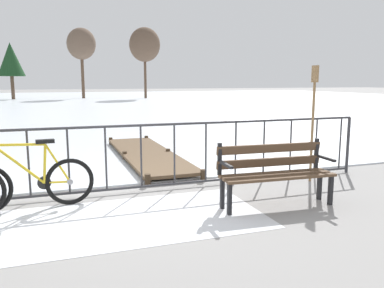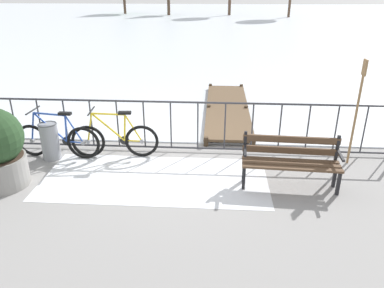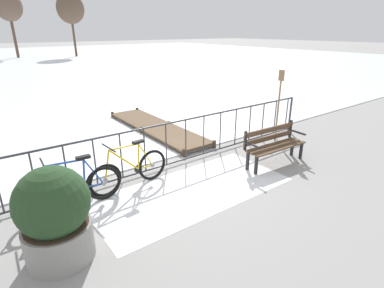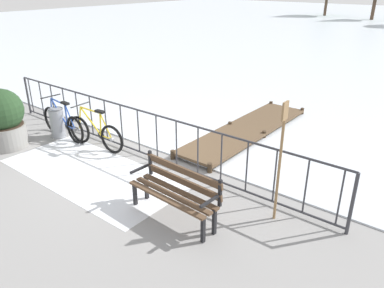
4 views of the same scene
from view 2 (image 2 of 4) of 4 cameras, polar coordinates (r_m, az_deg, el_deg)
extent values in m
plane|color=gray|center=(7.66, -3.17, -1.05)|extent=(160.00, 160.00, 0.00)
cube|color=silver|center=(35.46, 2.48, 18.43)|extent=(80.00, 56.00, 0.03)
cube|color=white|center=(6.62, -5.70, -5.30)|extent=(3.95, 1.78, 0.01)
cylinder|color=#38383D|center=(7.29, -3.35, 6.47)|extent=(9.00, 0.04, 0.04)
cylinder|color=#38383D|center=(7.63, -3.18, -0.51)|extent=(9.00, 0.04, 0.04)
cylinder|color=#38383D|center=(8.47, -25.63, 3.13)|extent=(0.03, 0.03, 0.97)
cylinder|color=#38383D|center=(8.22, -22.34, 3.13)|extent=(0.03, 0.03, 0.97)
cylinder|color=#38383D|center=(7.99, -18.85, 3.11)|extent=(0.03, 0.03, 0.97)
cylinder|color=#38383D|center=(7.81, -15.18, 3.08)|extent=(0.03, 0.03, 0.97)
cylinder|color=#38383D|center=(7.65, -11.34, 3.04)|extent=(0.03, 0.03, 0.97)
cylinder|color=#38383D|center=(7.53, -7.36, 2.98)|extent=(0.03, 0.03, 0.97)
cylinder|color=#38383D|center=(7.45, -3.27, 2.90)|extent=(0.03, 0.03, 0.97)
cylinder|color=#38383D|center=(7.40, 0.89, 2.81)|extent=(0.03, 0.03, 0.97)
cylinder|color=#38383D|center=(7.40, 5.08, 2.70)|extent=(0.03, 0.03, 0.97)
cylinder|color=#38383D|center=(7.43, 9.25, 2.58)|extent=(0.03, 0.03, 0.97)
cylinder|color=#38383D|center=(7.50, 13.36, 2.44)|extent=(0.03, 0.03, 0.97)
cylinder|color=#38383D|center=(7.61, 17.36, 2.30)|extent=(0.03, 0.03, 0.97)
cylinder|color=#38383D|center=(7.76, 21.24, 2.15)|extent=(0.03, 0.03, 0.97)
cylinder|color=#38383D|center=(7.94, 24.95, 2.00)|extent=(0.03, 0.03, 0.97)
torus|color=black|center=(7.34, -7.71, 0.43)|extent=(0.66, 0.11, 0.66)
cylinder|color=gray|center=(7.34, -7.71, 0.43)|extent=(0.08, 0.07, 0.08)
torus|color=black|center=(7.54, -15.66, 0.37)|extent=(0.66, 0.11, 0.66)
cylinder|color=gray|center=(7.54, -15.66, 0.37)|extent=(0.08, 0.07, 0.08)
cylinder|color=yellow|center=(7.28, -10.30, 2.47)|extent=(0.08, 0.04, 0.53)
cylinder|color=yellow|center=(7.33, -12.74, 2.55)|extent=(0.61, 0.08, 0.59)
cylinder|color=yellow|center=(7.24, -12.76, 4.51)|extent=(0.63, 0.09, 0.07)
cylinder|color=yellow|center=(7.36, -9.02, 0.49)|extent=(0.34, 0.06, 0.05)
cylinder|color=yellow|center=(7.26, -8.98, 2.42)|extent=(0.32, 0.05, 0.56)
cylinder|color=yellow|center=(7.42, -15.43, 2.43)|extent=(0.16, 0.04, 0.59)
cube|color=black|center=(7.17, -10.31, 4.75)|extent=(0.25, 0.12, 0.05)
cylinder|color=black|center=(7.29, -15.23, 4.93)|extent=(0.07, 0.52, 0.03)
cylinder|color=black|center=(7.38, -10.31, 0.55)|extent=(0.18, 0.03, 0.18)
torus|color=black|center=(7.50, -16.34, 0.16)|extent=(0.66, 0.09, 0.66)
cylinder|color=gray|center=(7.50, -16.34, 0.16)|extent=(0.08, 0.06, 0.08)
torus|color=black|center=(7.96, -23.33, 0.50)|extent=(0.66, 0.09, 0.66)
cylinder|color=gray|center=(7.96, -23.33, 0.50)|extent=(0.08, 0.06, 0.08)
cylinder|color=#2D51B2|center=(7.52, -18.80, 2.26)|extent=(0.08, 0.04, 0.53)
cylinder|color=#2D51B2|center=(7.66, -20.95, 2.43)|extent=(0.61, 0.07, 0.59)
cylinder|color=#2D51B2|center=(7.56, -21.10, 4.30)|extent=(0.63, 0.07, 0.07)
cylinder|color=#2D51B2|center=(7.56, -17.52, 0.29)|extent=(0.34, 0.05, 0.05)
cylinder|color=#2D51B2|center=(7.46, -17.62, 2.15)|extent=(0.32, 0.05, 0.56)
cylinder|color=#2D51B2|center=(7.83, -23.27, 2.44)|extent=(0.16, 0.04, 0.59)
cube|color=black|center=(7.41, -18.96, 4.45)|extent=(0.24, 0.11, 0.05)
cylinder|color=black|center=(7.69, -23.26, 4.78)|extent=(0.05, 0.52, 0.03)
cylinder|color=black|center=(7.63, -18.69, 0.41)|extent=(0.18, 0.03, 0.18)
cube|color=brown|center=(6.46, 14.81, -2.43)|extent=(1.60, 0.19, 0.04)
cube|color=brown|center=(6.33, 14.97, -3.04)|extent=(1.60, 0.19, 0.04)
cube|color=brown|center=(6.19, 15.14, -3.68)|extent=(1.60, 0.19, 0.04)
cube|color=brown|center=(6.49, 14.83, -0.95)|extent=(1.60, 0.14, 0.12)
cube|color=brown|center=(6.41, 15.02, 0.67)|extent=(1.60, 0.14, 0.12)
cube|color=black|center=(6.47, 21.60, -5.55)|extent=(0.05, 0.06, 0.44)
cube|color=black|center=(6.70, 21.09, -4.46)|extent=(0.05, 0.06, 0.44)
cube|color=black|center=(6.62, 21.43, -0.58)|extent=(0.05, 0.05, 0.45)
cube|color=black|center=(6.40, 21.89, -1.69)|extent=(0.06, 0.40, 0.04)
cube|color=black|center=(6.24, 7.97, -5.09)|extent=(0.05, 0.06, 0.44)
cube|color=black|center=(6.47, 7.95, -3.97)|extent=(0.05, 0.06, 0.44)
cube|color=black|center=(6.39, 8.16, 0.06)|extent=(0.05, 0.05, 0.45)
cube|color=black|center=(6.17, 8.18, -1.08)|extent=(0.06, 0.40, 0.04)
cylinder|color=gray|center=(7.07, -27.37, -3.73)|extent=(0.90, 0.90, 0.52)
cylinder|color=gray|center=(7.69, -20.98, 0.35)|extent=(0.34, 0.34, 0.72)
torus|color=#545558|center=(7.57, -21.37, 2.86)|extent=(0.35, 0.35, 0.02)
cylinder|color=#937047|center=(7.44, 23.73, 3.22)|extent=(0.04, 0.04, 1.70)
cube|color=#937047|center=(7.19, 25.02, 10.61)|extent=(0.03, 0.16, 0.28)
cube|color=brown|center=(9.94, 5.45, 5.48)|extent=(1.10, 4.47, 0.06)
cylinder|color=#433323|center=(7.85, 2.17, 0.38)|extent=(0.10, 0.10, 0.20)
cylinder|color=#433323|center=(7.89, 9.38, 0.19)|extent=(0.10, 0.10, 0.20)
cylinder|color=#433323|center=(9.94, 2.58, 5.45)|extent=(0.10, 0.10, 0.20)
cylinder|color=#433323|center=(9.97, 8.30, 5.28)|extent=(0.10, 0.10, 0.20)
cylinder|color=#433323|center=(12.08, 2.85, 8.74)|extent=(0.10, 0.10, 0.20)
cylinder|color=#433323|center=(12.11, 7.59, 8.59)|extent=(0.10, 0.10, 0.20)
camera|label=1|loc=(2.38, -42.56, -21.87)|focal=36.50mm
camera|label=3|loc=(4.46, -66.54, 6.84)|focal=28.09mm
camera|label=4|loc=(5.04, 76.49, 10.65)|focal=35.23mm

